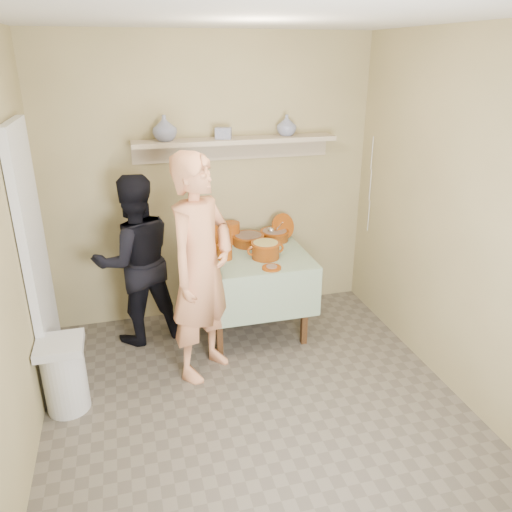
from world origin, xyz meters
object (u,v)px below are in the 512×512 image
object	(u,v)px
serving_table	(251,265)
cazuela_rice	(266,249)
trash_bin	(64,375)
person_helper	(136,261)
person_cook	(201,269)

from	to	relation	value
serving_table	cazuela_rice	bearing A→B (deg)	-57.77
trash_bin	cazuela_rice	bearing A→B (deg)	20.61
person_helper	cazuela_rice	xyz separation A→B (m)	(1.09, -0.25, 0.09)
cazuela_rice	person_helper	bearing A→B (deg)	167.24
person_cook	trash_bin	distance (m)	1.23
serving_table	trash_bin	distance (m)	1.79
person_helper	serving_table	distance (m)	1.01
person_cook	trash_bin	world-z (taller)	person_cook
person_helper	trash_bin	bearing A→B (deg)	43.65
cazuela_rice	trash_bin	bearing A→B (deg)	-159.39
person_helper	serving_table	bearing A→B (deg)	161.08
person_helper	trash_bin	world-z (taller)	person_helper
person_cook	person_helper	bearing A→B (deg)	82.05
cazuela_rice	person_cook	bearing A→B (deg)	-147.40
serving_table	trash_bin	size ratio (longest dim) A/B	1.74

